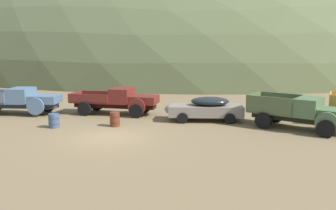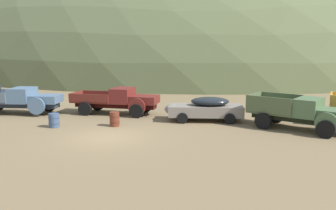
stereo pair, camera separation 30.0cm
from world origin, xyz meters
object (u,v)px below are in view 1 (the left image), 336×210
Objects in this scene: truck_chalk_blue at (20,100)px; oil_drum_foreground at (54,121)px; car_primer_gray at (203,108)px; truck_weathered_green at (306,113)px; oil_drum_by_truck at (115,119)px; truck_oxblood at (121,101)px.

truck_chalk_blue is 5.70m from oil_drum_foreground.
car_primer_gray is at bearing 29.66° from oil_drum_foreground.
truck_weathered_green is at bearing 14.85° from oil_drum_foreground.
car_primer_gray is at bearing 33.99° from oil_drum_by_truck.
truck_weathered_green is at bearing -10.58° from truck_oxblood.
oil_drum_by_truck is at bearing 22.72° from oil_drum_foreground.
truck_oxblood is (6.95, 2.07, -0.03)m from truck_chalk_blue.
truck_weathered_green is (19.11, 0.86, -0.01)m from truck_chalk_blue.
car_primer_gray is 0.88× the size of truck_weathered_green.
oil_drum_by_truck is at bearing 19.61° from car_primer_gray.
truck_weathered_green is 14.76m from oil_drum_foreground.
truck_chalk_blue is 8.07× the size of oil_drum_foreground.
oil_drum_foreground is (-8.10, -4.61, -0.40)m from car_primer_gray.
truck_chalk_blue is 7.25m from truck_oxblood.
oil_drum_foreground is at bearing -43.92° from truck_chalk_blue.
truck_oxblood is 6.02m from car_primer_gray.
truck_oxblood is at bearing 3.72° from truck_chalk_blue.
truck_chalk_blue is at bearing -6.93° from car_primer_gray.
car_primer_gray is 5.78m from oil_drum_by_truck.
oil_drum_foreground is (-3.32, -1.39, -0.02)m from oil_drum_by_truck.
truck_chalk_blue reaches higher than truck_weathered_green.
truck_oxblood is 5.44m from oil_drum_foreground.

